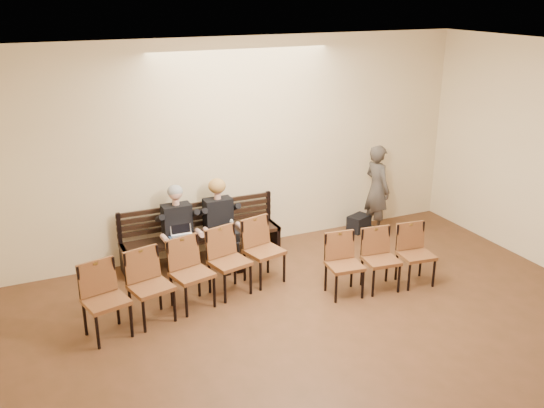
% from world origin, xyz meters
% --- Properties ---
extents(room_walls, '(8.02, 10.01, 3.51)m').
position_xyz_m(room_walls, '(0.00, 0.79, 2.54)').
color(room_walls, beige).
rests_on(room_walls, ground).
extents(bench, '(2.60, 0.90, 0.45)m').
position_xyz_m(bench, '(-0.85, 4.65, 0.23)').
color(bench, black).
rests_on(bench, ground).
extents(seated_man, '(0.55, 0.77, 1.33)m').
position_xyz_m(seated_man, '(-1.26, 4.53, 0.67)').
color(seated_man, black).
rests_on(seated_man, ground).
extents(seated_woman, '(0.55, 0.77, 1.29)m').
position_xyz_m(seated_woman, '(-0.58, 4.53, 0.64)').
color(seated_woman, black).
rests_on(seated_woman, ground).
extents(laptop, '(0.36, 0.29, 0.24)m').
position_xyz_m(laptop, '(-1.24, 4.36, 0.57)').
color(laptop, silver).
rests_on(laptop, bench).
extents(water_bottle, '(0.08, 0.08, 0.22)m').
position_xyz_m(water_bottle, '(-0.50, 4.24, 0.56)').
color(water_bottle, silver).
rests_on(water_bottle, bench).
extents(bag, '(0.47, 0.40, 0.30)m').
position_xyz_m(bag, '(2.14, 4.69, 0.15)').
color(bag, black).
rests_on(bag, ground).
extents(passerby, '(0.49, 0.71, 1.86)m').
position_xyz_m(passerby, '(2.40, 4.56, 0.93)').
color(passerby, '#3D3732').
rests_on(passerby, ground).
extents(chair_row_front, '(3.04, 1.22, 0.98)m').
position_xyz_m(chair_row_front, '(-1.45, 3.27, 0.49)').
color(chair_row_front, brown).
rests_on(chair_row_front, ground).
extents(chair_row_back, '(1.68, 0.68, 0.91)m').
position_xyz_m(chair_row_back, '(1.21, 2.64, 0.46)').
color(chair_row_back, brown).
rests_on(chair_row_back, ground).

